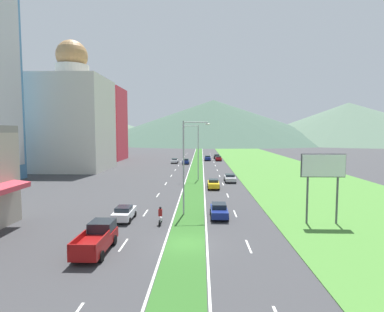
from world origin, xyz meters
The scene contains 48 objects.
ground_plane centered at (0.00, 0.00, 0.00)m, with size 600.00×600.00×0.00m, color #38383A.
grass_median centered at (0.00, 60.00, 0.03)m, with size 3.20×240.00×0.06m, color #2D6023.
grass_verge_right centered at (20.60, 60.00, 0.03)m, with size 24.00×240.00×0.06m, color #477F33.
lane_dash_left_2 centered at (-5.10, -0.36, 0.01)m, with size 0.16×2.80×0.01m, color silver.
lane_dash_left_3 centered at (-5.10, 9.45, 0.01)m, with size 0.16×2.80×0.01m, color silver.
lane_dash_left_4 centered at (-5.10, 19.27, 0.01)m, with size 0.16×2.80×0.01m, color silver.
lane_dash_left_5 centered at (-5.10, 29.09, 0.01)m, with size 0.16×2.80×0.01m, color silver.
lane_dash_left_6 centered at (-5.10, 38.91, 0.01)m, with size 0.16×2.80×0.01m, color silver.
lane_dash_left_7 centered at (-5.10, 48.72, 0.01)m, with size 0.16×2.80×0.01m, color silver.
lane_dash_left_8 centered at (-5.10, 58.54, 0.01)m, with size 0.16×2.80×0.01m, color silver.
lane_dash_left_9 centered at (-5.10, 68.36, 0.01)m, with size 0.16×2.80×0.01m, color silver.
lane_dash_left_10 centered at (-5.10, 78.18, 0.01)m, with size 0.16×2.80×0.01m, color silver.
lane_dash_left_11 centered at (-5.10, 87.99, 0.01)m, with size 0.16×2.80×0.01m, color silver.
lane_dash_left_12 centered at (-5.10, 97.81, 0.01)m, with size 0.16×2.80×0.01m, color silver.
lane_dash_left_13 centered at (-5.10, 107.63, 0.01)m, with size 0.16×2.80×0.01m, color silver.
lane_dash_right_2 centered at (5.10, -0.36, 0.01)m, with size 0.16×2.80×0.01m, color silver.
lane_dash_right_3 centered at (5.10, 9.45, 0.01)m, with size 0.16×2.80×0.01m, color silver.
lane_dash_right_4 centered at (5.10, 19.27, 0.01)m, with size 0.16×2.80×0.01m, color silver.
lane_dash_right_5 centered at (5.10, 29.09, 0.01)m, with size 0.16×2.80×0.01m, color silver.
lane_dash_right_6 centered at (5.10, 38.91, 0.01)m, with size 0.16×2.80×0.01m, color silver.
lane_dash_right_7 centered at (5.10, 48.72, 0.01)m, with size 0.16×2.80×0.01m, color silver.
lane_dash_right_8 centered at (5.10, 58.54, 0.01)m, with size 0.16×2.80×0.01m, color silver.
lane_dash_right_9 centered at (5.10, 68.36, 0.01)m, with size 0.16×2.80×0.01m, color silver.
lane_dash_right_10 centered at (5.10, 78.18, 0.01)m, with size 0.16×2.80×0.01m, color silver.
lane_dash_right_11 centered at (5.10, 87.99, 0.01)m, with size 0.16×2.80×0.01m, color silver.
lane_dash_right_12 centered at (5.10, 97.81, 0.01)m, with size 0.16×2.80×0.01m, color silver.
lane_dash_right_13 centered at (5.10, 107.63, 0.01)m, with size 0.16×2.80×0.01m, color silver.
edge_line_median_left centered at (-1.75, 60.00, 0.01)m, with size 0.16×240.00×0.01m, color silver.
edge_line_median_right centered at (1.75, 60.00, 0.01)m, with size 0.16×240.00×0.01m, color silver.
domed_building centered at (-29.60, 48.25, 12.47)m, with size 15.89×15.89×30.95m.
midrise_colored centered at (-31.61, 75.40, 11.81)m, with size 13.61×13.61×23.61m, color #D83847.
hill_far_left centered at (-114.24, 266.78, 14.80)m, with size 195.41×195.41×29.60m, color #516B56.
hill_far_center centered at (11.89, 252.00, 19.07)m, with size 220.05×220.05×38.14m, color #3D5647.
hill_far_right centered at (125.37, 236.78, 16.98)m, with size 187.27×187.27×33.96m, color #516B56.
street_lamp_near centered at (-0.41, 8.91, 5.95)m, with size 3.02×0.49×10.44m.
street_lamp_mid centered at (0.33, 33.12, 6.00)m, with size 3.16×0.33×10.52m.
billboard_roadside centered at (13.34, 5.84, 5.41)m, with size 4.41×0.28×7.09m.
car_1 centered at (-6.81, 6.57, 0.77)m, with size 1.90×4.07×1.48m.
car_2 centered at (-3.28, 62.72, 0.78)m, with size 1.96×4.26×1.53m.
car_3 centered at (6.74, 72.90, 0.77)m, with size 1.99×4.35×1.49m.
car_4 centered at (6.60, 80.81, 0.77)m, with size 2.03×4.48×1.48m.
car_5 centered at (3.24, 24.87, 0.76)m, with size 1.94×4.30×1.47m.
car_6 centered at (-6.69, 64.80, 0.75)m, with size 1.98×4.18×1.44m.
car_7 centered at (6.57, 31.58, 0.73)m, with size 2.03×4.68×1.39m.
car_8 centered at (3.26, 73.75, 0.80)m, with size 2.02×4.65×1.55m.
car_9 centered at (3.18, 7.89, 0.77)m, with size 1.91×4.07×1.51m.
pickup_truck_0 centered at (-6.81, -1.67, 0.98)m, with size 2.18×5.40×2.00m.
motorcycle_rider centered at (-2.83, 5.29, 0.75)m, with size 0.36×2.00×1.80m.
Camera 1 is at (1.27, -24.24, 9.21)m, focal length 28.27 mm.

